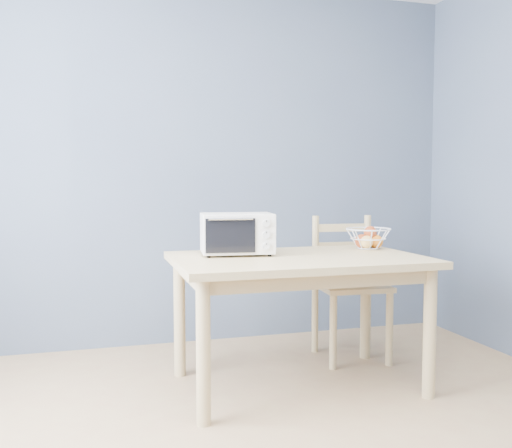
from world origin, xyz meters
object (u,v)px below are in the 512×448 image
object	(u,v)px
fruit_basket	(368,238)
toaster_oven	(234,233)
dining_table	(298,274)
dining_chair	(349,288)

from	to	relation	value
fruit_basket	toaster_oven	bearing A→B (deg)	-177.00
dining_table	toaster_oven	distance (m)	0.43
toaster_oven	fruit_basket	size ratio (longest dim) A/B	1.23
dining_table	fruit_basket	bearing A→B (deg)	21.30
dining_chair	fruit_basket	bearing A→B (deg)	-78.92
toaster_oven	fruit_basket	distance (m)	0.88
toaster_oven	dining_chair	size ratio (longest dim) A/B	0.47
fruit_basket	dining_chair	bearing A→B (deg)	96.28
dining_chair	toaster_oven	bearing A→B (deg)	-158.05
fruit_basket	dining_chair	distance (m)	0.42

